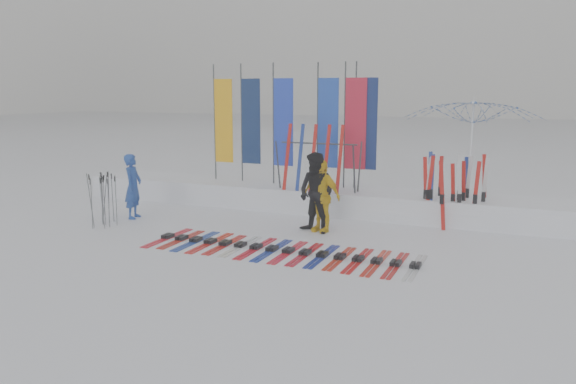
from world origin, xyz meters
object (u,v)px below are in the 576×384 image
at_px(person_yellow, 321,196).
at_px(tent_canopy, 469,156).
at_px(ski_row, 280,250).
at_px(ski_rack, 318,159).
at_px(person_black, 316,193).
at_px(person_blue, 133,186).

distance_m(person_yellow, tent_canopy, 4.11).
bearing_deg(ski_row, person_yellow, 84.14).
relative_size(person_yellow, ski_row, 0.30).
bearing_deg(person_yellow, tent_canopy, 61.49).
bearing_deg(tent_canopy, ski_rack, -161.51).
relative_size(ski_row, ski_rack, 2.63).
bearing_deg(person_black, ski_row, -75.53).
bearing_deg(ski_rack, person_black, -71.24).
xyz_separation_m(person_blue, ski_row, (4.48, -1.29, -0.75)).
height_order(ski_row, ski_rack, ski_rack).
xyz_separation_m(person_yellow, ski_rack, (-0.71, 1.75, 0.58)).
bearing_deg(person_blue, person_black, -100.49).
height_order(person_yellow, ski_row, person_yellow).
height_order(tent_canopy, ski_rack, tent_canopy).
height_order(person_black, ski_rack, ski_rack).
xyz_separation_m(tent_canopy, ski_row, (-2.99, -4.73, -1.45)).
bearing_deg(ski_rack, person_blue, -150.25).
height_order(person_blue, ski_row, person_blue).
bearing_deg(person_black, person_blue, -156.69).
distance_m(person_black, ski_row, 1.88).
height_order(person_yellow, tent_canopy, tent_canopy).
bearing_deg(person_black, person_yellow, 82.62).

